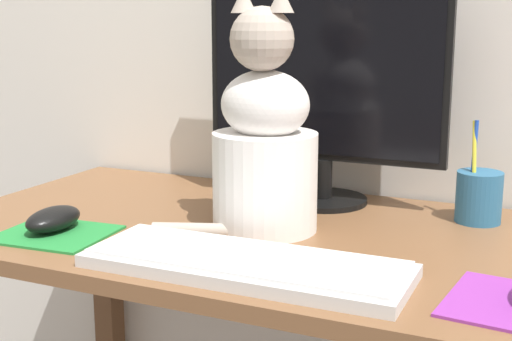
{
  "coord_description": "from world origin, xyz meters",
  "views": [
    {
      "loc": [
        0.39,
        -1.04,
        1.1
      ],
      "look_at": [
        -0.04,
        -0.1,
        0.88
      ],
      "focal_mm": 50.0,
      "sensor_mm": 36.0,
      "label": 1
    }
  ],
  "objects_px": {
    "monitor": "(324,85)",
    "computer_mouse_left": "(53,219)",
    "pen_cup": "(479,196)",
    "cat": "(264,143)",
    "keyboard": "(246,264)"
  },
  "relations": [
    {
      "from": "cat",
      "to": "keyboard",
      "type": "bearing_deg",
      "value": -73.94
    },
    {
      "from": "computer_mouse_left",
      "to": "cat",
      "type": "height_order",
      "value": "cat"
    },
    {
      "from": "monitor",
      "to": "computer_mouse_left",
      "type": "relative_size",
      "value": 4.11
    },
    {
      "from": "cat",
      "to": "monitor",
      "type": "bearing_deg",
      "value": 81.3
    },
    {
      "from": "keyboard",
      "to": "cat",
      "type": "relative_size",
      "value": 1.17
    },
    {
      "from": "pen_cup",
      "to": "keyboard",
      "type": "bearing_deg",
      "value": -123.61
    },
    {
      "from": "keyboard",
      "to": "cat",
      "type": "distance_m",
      "value": 0.24
    },
    {
      "from": "computer_mouse_left",
      "to": "pen_cup",
      "type": "height_order",
      "value": "pen_cup"
    },
    {
      "from": "monitor",
      "to": "computer_mouse_left",
      "type": "distance_m",
      "value": 0.54
    },
    {
      "from": "cat",
      "to": "pen_cup",
      "type": "bearing_deg",
      "value": 30.77
    },
    {
      "from": "keyboard",
      "to": "computer_mouse_left",
      "type": "height_order",
      "value": "computer_mouse_left"
    },
    {
      "from": "monitor",
      "to": "cat",
      "type": "xyz_separation_m",
      "value": [
        -0.03,
        -0.21,
        -0.08
      ]
    },
    {
      "from": "computer_mouse_left",
      "to": "cat",
      "type": "bearing_deg",
      "value": 27.4
    },
    {
      "from": "monitor",
      "to": "pen_cup",
      "type": "bearing_deg",
      "value": -2.93
    },
    {
      "from": "cat",
      "to": "computer_mouse_left",
      "type": "bearing_deg",
      "value": -153.38
    }
  ]
}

